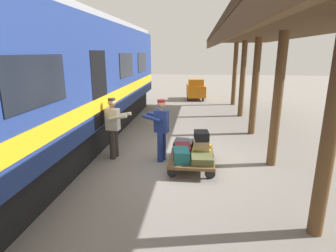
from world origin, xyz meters
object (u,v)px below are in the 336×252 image
object	(u,v)px
suitcase_yellow_case	(202,151)
luggage_cart	(192,156)
suitcase_olive_duffel	(202,159)
suitcase_cream_canvas	(202,136)
train_car	(46,84)
suitcase_black_hardshell	(201,136)
porter_by_door	(114,126)
suitcase_brown_leather	(202,144)
suitcase_tan_vintage	(201,143)
suitcase_maroon_trunk	(182,150)
porter_in_overalls	(161,128)
suitcase_slate_roller	(183,144)
baggage_tug	(196,90)
suitcase_teal_softside	(181,155)

from	to	relation	value
suitcase_yellow_case	luggage_cart	bearing A→B (deg)	-0.00
suitcase_olive_duffel	suitcase_cream_canvas	distance (m)	1.03
train_car	suitcase_black_hardshell	world-z (taller)	train_car
train_car	porter_by_door	bearing A→B (deg)	-179.15
suitcase_brown_leather	suitcase_tan_vintage	bearing A→B (deg)	88.17
suitcase_maroon_trunk	porter_by_door	distance (m)	2.02
suitcase_brown_leather	porter_in_overalls	distance (m)	1.23
suitcase_yellow_case	suitcase_olive_duffel	size ratio (longest dim) A/B	0.86
suitcase_yellow_case	suitcase_cream_canvas	bearing A→B (deg)	-91.58
train_car	suitcase_slate_roller	xyz separation A→B (m)	(-3.75, -0.18, -1.64)
train_car	suitcase_slate_roller	world-z (taller)	train_car
suitcase_maroon_trunk	baggage_tug	distance (m)	10.49
suitcase_olive_duffel	suitcase_cream_canvas	xyz separation A→B (m)	(-0.01, -0.99, 0.28)
suitcase_tan_vintage	porter_in_overalls	distance (m)	1.17
train_car	suitcase_black_hardshell	xyz separation A→B (m)	(-4.23, 0.38, -1.20)
suitcase_yellow_case	suitcase_tan_vintage	distance (m)	0.22
suitcase_teal_softside	suitcase_olive_duffel	bearing A→B (deg)	180.00
suitcase_brown_leather	suitcase_cream_canvas	size ratio (longest dim) A/B	1.04
suitcase_slate_roller	baggage_tug	size ratio (longest dim) A/B	0.32
train_car	porter_by_door	xyz separation A→B (m)	(-1.81, -0.03, -1.14)
suitcase_yellow_case	suitcase_maroon_trunk	size ratio (longest dim) A/B	0.85
porter_in_overalls	suitcase_yellow_case	bearing A→B (deg)	165.51
suitcase_olive_duffel	suitcase_black_hardshell	world-z (taller)	suitcase_black_hardshell
luggage_cart	baggage_tug	distance (m)	10.49
train_car	suitcase_yellow_case	world-z (taller)	train_car
suitcase_olive_duffel	train_car	bearing A→B (deg)	-10.86
suitcase_teal_softside	suitcase_yellow_case	bearing A→B (deg)	-135.47
suitcase_brown_leather	suitcase_cream_canvas	world-z (taller)	suitcase_cream_canvas
suitcase_olive_duffel	porter_by_door	xyz separation A→B (m)	(2.44, -0.84, 0.52)
suitcase_teal_softside	suitcase_slate_roller	distance (m)	1.00
train_car	baggage_tug	distance (m)	11.01
suitcase_tan_vintage	baggage_tug	size ratio (longest dim) A/B	0.29
train_car	suitcase_olive_duffel	bearing A→B (deg)	169.14
suitcase_black_hardshell	suitcase_yellow_case	bearing A→B (deg)	-109.78
suitcase_yellow_case	porter_by_door	bearing A→B (deg)	-8.04
suitcase_maroon_trunk	suitcase_teal_softside	bearing A→B (deg)	90.00
suitcase_slate_roller	suitcase_cream_canvas	size ratio (longest dim) A/B	1.28
suitcase_teal_softside	baggage_tug	size ratio (longest dim) A/B	0.31
train_car	baggage_tug	bearing A→B (deg)	-111.29
suitcase_teal_softside	porter_in_overalls	bearing A→B (deg)	-52.30
suitcase_olive_duffel	suitcase_maroon_trunk	world-z (taller)	suitcase_maroon_trunk
luggage_cart	baggage_tug	size ratio (longest dim) A/B	1.01
luggage_cart	porter_in_overalls	distance (m)	1.12
suitcase_slate_roller	baggage_tug	distance (m)	9.99
suitcase_tan_vintage	suitcase_black_hardshell	xyz separation A→B (m)	(0.01, 0.04, 0.21)
suitcase_teal_softside	suitcase_black_hardshell	world-z (taller)	suitcase_black_hardshell
suitcase_teal_softside	porter_in_overalls	size ratio (longest dim) A/B	0.32
suitcase_tan_vintage	suitcase_cream_canvas	world-z (taller)	suitcase_cream_canvas
suitcase_yellow_case	porter_by_door	world-z (taller)	porter_by_door
suitcase_yellow_case	suitcase_olive_duffel	xyz separation A→B (m)	(0.00, 0.50, -0.02)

